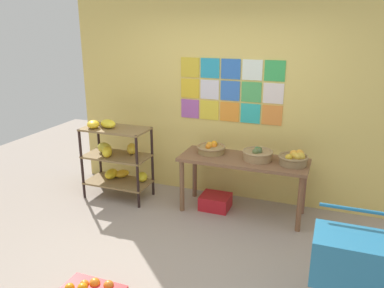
% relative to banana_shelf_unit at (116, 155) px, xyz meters
% --- Properties ---
extents(ground, '(9.56, 9.56, 0.00)m').
position_rel_banana_shelf_unit_xyz_m(ground, '(1.38, -1.21, -0.60)').
color(ground, gray).
extents(back_wall_with_art, '(4.43, 0.07, 2.96)m').
position_rel_banana_shelf_unit_xyz_m(back_wall_with_art, '(1.38, 0.60, 0.88)').
color(back_wall_with_art, '#DFC363').
rests_on(back_wall_with_art, ground).
extents(banana_shelf_unit, '(0.89, 0.51, 1.09)m').
position_rel_banana_shelf_unit_xyz_m(banana_shelf_unit, '(0.00, 0.00, 0.00)').
color(banana_shelf_unit, black).
rests_on(banana_shelf_unit, ground).
extents(display_table, '(1.57, 0.59, 0.73)m').
position_rel_banana_shelf_unit_xyz_m(display_table, '(1.74, 0.12, 0.03)').
color(display_table, brown).
rests_on(display_table, ground).
extents(fruit_basket_back_right, '(0.37, 0.37, 0.17)m').
position_rel_banana_shelf_unit_xyz_m(fruit_basket_back_right, '(1.91, 0.14, 0.20)').
color(fruit_basket_back_right, '#9A794F').
rests_on(fruit_basket_back_right, display_table).
extents(fruit_basket_left, '(0.37, 0.37, 0.15)m').
position_rel_banana_shelf_unit_xyz_m(fruit_basket_left, '(1.30, 0.20, 0.18)').
color(fruit_basket_left, olive).
rests_on(fruit_basket_left, display_table).
extents(fruit_basket_back_left, '(0.35, 0.35, 0.18)m').
position_rel_banana_shelf_unit_xyz_m(fruit_basket_back_left, '(2.35, 0.12, 0.20)').
color(fruit_basket_back_left, olive).
rests_on(fruit_basket_back_left, display_table).
extents(produce_crate_under_table, '(0.38, 0.33, 0.18)m').
position_rel_banana_shelf_unit_xyz_m(produce_crate_under_table, '(1.40, 0.11, -0.51)').
color(produce_crate_under_table, red).
rests_on(produce_crate_under_table, ground).
extents(shopping_cart, '(0.60, 0.46, 0.89)m').
position_rel_banana_shelf_unit_xyz_m(shopping_cart, '(2.98, -1.41, -0.07)').
color(shopping_cart, black).
rests_on(shopping_cart, ground).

